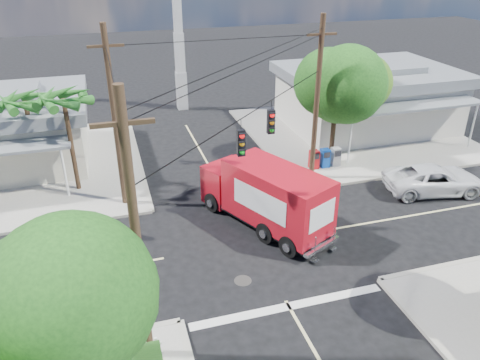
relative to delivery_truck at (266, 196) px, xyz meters
name	(u,v)px	position (x,y,z in m)	size (l,w,h in m)	color
ground	(253,243)	(-1.05, -1.28, -1.58)	(120.00, 120.00, 0.00)	black
sidewalk_ne	(351,133)	(9.83, 9.60, -1.51)	(14.12, 14.12, 0.14)	#9A958B
sidewalk_nw	(20,171)	(-11.93, 9.60, -1.51)	(14.12, 14.12, 0.14)	#9A958B
road_markings	(264,262)	(-1.05, -2.75, -1.57)	(32.00, 32.00, 0.01)	beige
building_ne	(367,96)	(11.45, 10.69, 0.74)	(11.80, 10.20, 4.50)	silver
radio_tower	(179,37)	(-0.55, 18.72, 4.06)	(0.80, 0.80, 17.00)	silver
tree_sw_front	(69,315)	(-8.04, -8.82, 2.75)	(3.88, 3.78, 6.03)	#422D1C
tree_ne_front	(338,87)	(6.16, 5.48, 3.19)	(4.21, 4.14, 6.66)	#422D1C
tree_ne_back	(358,84)	(8.76, 7.68, 2.61)	(3.77, 3.66, 5.82)	#422D1C
palm_nw_front	(64,101)	(-8.55, 6.22, 3.46)	(3.01, 3.08, 5.59)	#422D1C
palm_nw_back	(25,103)	(-10.55, 7.72, 3.09)	(3.01, 3.08, 5.19)	#422D1C
utility_poles	(207,137)	(-2.64, 0.33, 3.09)	(12.00, 10.68, 9.00)	#473321
vending_boxes	(325,158)	(5.45, 4.92, -0.89)	(1.90, 0.50, 1.10)	#AD0C11
delivery_truck	(266,196)	(0.00, 0.00, 0.00)	(4.98, 7.38, 3.11)	black
parked_car	(434,179)	(9.79, 0.61, -0.85)	(2.43, 5.28, 1.47)	silver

